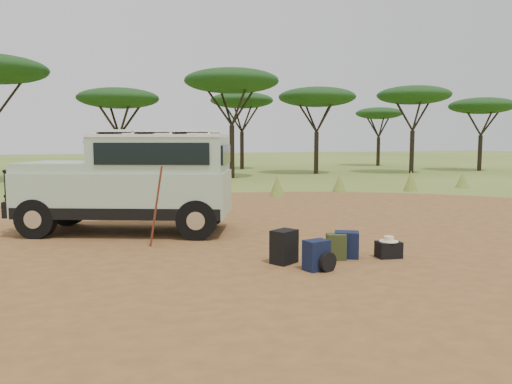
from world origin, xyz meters
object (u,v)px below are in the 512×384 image
object	(u,v)px
backpack_navy	(316,255)
duffel_navy	(347,245)
walking_staff	(156,207)
backpack_olive	(336,247)
backpack_black	(284,247)
hard_case	(389,250)
safari_vehicle	(134,183)

from	to	relation	value
backpack_navy	duffel_navy	size ratio (longest dim) A/B	1.04
walking_staff	backpack_navy	bearing A→B (deg)	-76.97
backpack_navy	duffel_navy	xyz separation A→B (m)	(0.90, 0.61, -0.01)
backpack_olive	duffel_navy	world-z (taller)	duffel_navy
backpack_navy	duffel_navy	bearing A→B (deg)	20.83
walking_staff	backpack_black	world-z (taller)	walking_staff
hard_case	walking_staff	bearing A→B (deg)	157.60
backpack_black	duffel_navy	size ratio (longest dim) A/B	1.22
walking_staff	backpack_olive	world-z (taller)	walking_staff
walking_staff	backpack_olive	xyz separation A→B (m)	(2.88, -1.99, -0.58)
hard_case	duffel_navy	bearing A→B (deg)	167.97
safari_vehicle	backpack_olive	xyz separation A→B (m)	(3.12, -3.91, -0.90)
backpack_black	backpack_navy	bearing A→B (deg)	-92.71
backpack_navy	backpack_olive	distance (m)	0.84
walking_staff	backpack_olive	bearing A→B (deg)	-63.04
backpack_olive	hard_case	xyz separation A→B (m)	(0.97, -0.18, -0.08)
backpack_olive	duffel_navy	xyz separation A→B (m)	(0.25, 0.07, 0.01)
duffel_navy	backpack_black	bearing A→B (deg)	-150.79
duffel_navy	backpack_navy	bearing A→B (deg)	-117.29
backpack_black	safari_vehicle	bearing A→B (deg)	87.98
backpack_navy	backpack_olive	xyz separation A→B (m)	(0.65, 0.54, -0.02)
safari_vehicle	hard_case	xyz separation A→B (m)	(4.09, -4.09, -0.98)
backpack_navy	duffel_navy	distance (m)	1.09
backpack_navy	hard_case	distance (m)	1.66
duffel_navy	hard_case	size ratio (longest dim) A/B	1.14
duffel_navy	hard_case	bearing A→B (deg)	9.64
backpack_navy	backpack_olive	bearing A→B (deg)	26.44
walking_staff	backpack_navy	distance (m)	3.42
walking_staff	backpack_navy	size ratio (longest dim) A/B	3.33
walking_staff	backpack_black	xyz separation A→B (m)	(1.91, -1.93, -0.52)
safari_vehicle	walking_staff	size ratio (longest dim) A/B	3.06
backpack_black	duffel_navy	bearing A→B (deg)	-30.57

